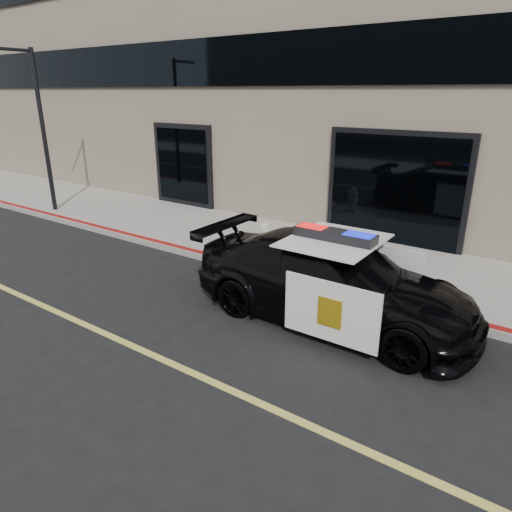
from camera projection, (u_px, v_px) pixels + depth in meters
The scene contains 5 objects.
ground at pixel (272, 409), 5.67m from camera, with size 120.00×120.00×0.00m, color black.
sidewalk_n at pixel (407, 273), 9.68m from camera, with size 60.00×3.50×0.15m, color gray.
police_car at pixel (332, 280), 7.67m from camera, with size 2.24×4.90×1.60m.
fire_hydrant at pixel (264, 239), 10.52m from camera, with size 0.34×0.48×0.76m.
street_light at pixel (40, 125), 13.68m from camera, with size 0.13×1.21×4.75m.
Camera 1 is at (2.53, -3.94, 3.72)m, focal length 32.00 mm.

